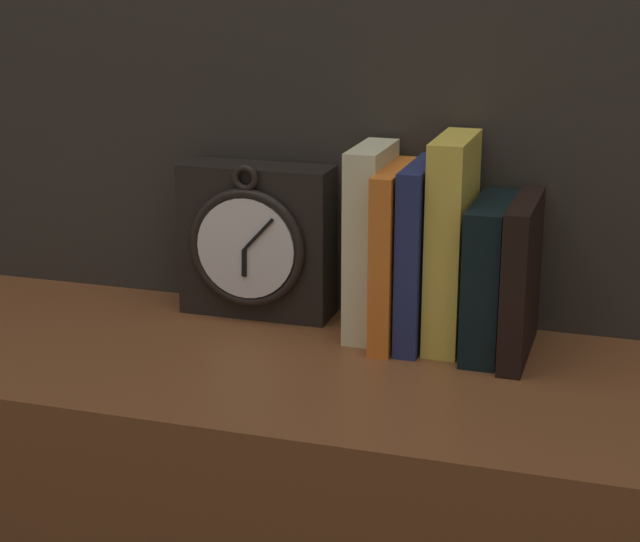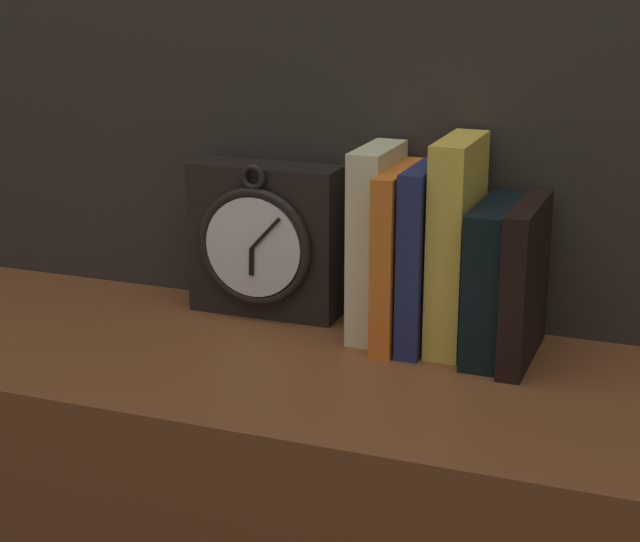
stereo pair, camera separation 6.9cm
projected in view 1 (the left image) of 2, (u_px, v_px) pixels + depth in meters
name	position (u px, v px, depth m)	size (l,w,h in m)	color
clock	(256.00, 241.00, 1.35)	(0.19, 0.08, 0.20)	black
book_slot0_cream	(371.00, 241.00, 1.28)	(0.04, 0.12, 0.23)	beige
book_slot1_orange	(394.00, 255.00, 1.26)	(0.03, 0.14, 0.21)	orange
book_slot2_navy	(419.00, 254.00, 1.25)	(0.03, 0.14, 0.22)	navy
book_slot3_yellow	(452.00, 242.00, 1.24)	(0.04, 0.13, 0.25)	#E3C346
book_slot4_black	(489.00, 277.00, 1.23)	(0.04, 0.15, 0.18)	black
book_slot5_black	(521.00, 279.00, 1.21)	(0.03, 0.16, 0.18)	black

